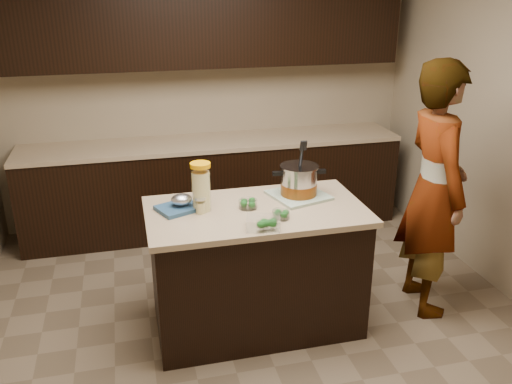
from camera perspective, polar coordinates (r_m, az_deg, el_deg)
The scene contains 13 objects.
ground_plane at distance 4.05m, azimuth 0.00°, elevation -13.55°, with size 4.00×4.00×0.00m, color brown.
room_shell at distance 3.37m, azimuth 0.00°, elevation 11.05°, with size 4.04×4.04×2.72m.
back_cabinets at distance 5.21m, azimuth -4.63°, elevation 5.99°, with size 3.60×0.63×2.33m.
island at distance 3.81m, azimuth 0.00°, elevation -7.97°, with size 1.46×0.81×0.90m.
dish_towel at distance 3.82m, azimuth 4.49°, elevation -0.35°, with size 0.36×0.36×0.02m, color #547D5A.
stock_pot at distance 3.78m, azimuth 4.53°, elevation 1.04°, with size 0.38×0.29×0.38m.
lemonade_pitcher at distance 3.55m, azimuth -5.80°, elevation 0.34°, with size 0.17×0.17×0.32m.
mason_jar at distance 3.54m, azimuth -5.85°, elevation -1.46°, with size 0.08×0.08×0.12m.
broccoli_tub_left at distance 3.61m, azimuth -0.85°, elevation -1.30°, with size 0.15×0.15×0.06m.
broccoli_tub_right at distance 3.46m, azimuth 2.64°, elevation -2.41°, with size 0.12×0.12×0.05m.
broccoli_tub_rect at distance 3.32m, azimuth 0.77°, elevation -3.31°, with size 0.24×0.20×0.07m.
blue_tray at distance 3.62m, azimuth -7.98°, elevation -1.33°, with size 0.34×0.31×0.10m.
person at distance 4.06m, azimuth 18.23°, elevation 0.20°, with size 0.68×0.44×1.85m, color gray.
Camera 1 is at (-0.80, -3.22, 2.32)m, focal length 38.00 mm.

